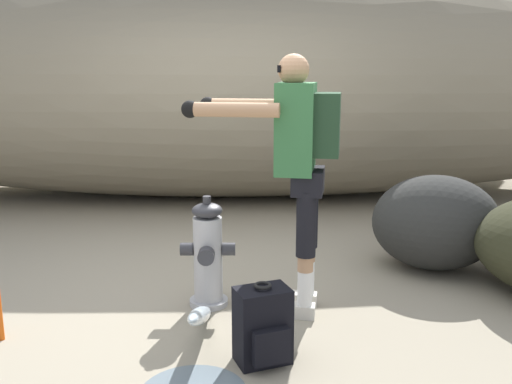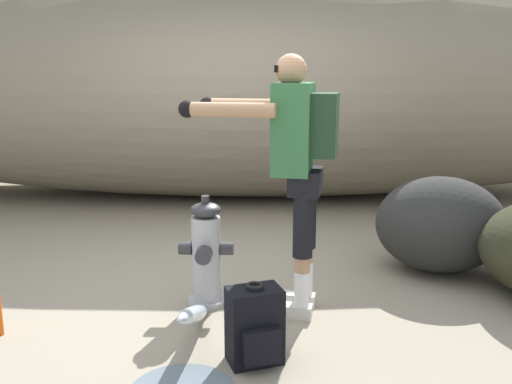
# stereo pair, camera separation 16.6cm
# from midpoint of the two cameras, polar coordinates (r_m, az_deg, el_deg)

# --- Properties ---
(ground_plane) EXTENTS (56.00, 56.00, 0.04)m
(ground_plane) POSITION_cam_midpoint_polar(r_m,az_deg,el_deg) (4.25, -5.28, -10.56)
(ground_plane) COLOR gray
(dirt_embankment) EXTENTS (13.34, 3.20, 2.77)m
(dirt_embankment) POSITION_cam_midpoint_polar(r_m,az_deg,el_deg) (7.34, -3.32, 10.46)
(dirt_embankment) COLOR gray
(dirt_embankment) RESTS_ON ground_plane
(fire_hydrant) EXTENTS (0.38, 0.33, 0.79)m
(fire_hydrant) POSITION_cam_midpoint_polar(r_m,az_deg,el_deg) (3.94, -6.12, -6.46)
(fire_hydrant) COLOR #B2B2B7
(fire_hydrant) RESTS_ON ground_plane
(hydrant_water_jet) EXTENTS (0.56, 1.28, 0.49)m
(hydrant_water_jet) POSITION_cam_midpoint_polar(r_m,az_deg,el_deg) (3.32, -7.33, -14.12)
(hydrant_water_jet) COLOR silver
(hydrant_water_jet) RESTS_ON ground_plane
(utility_worker) EXTENTS (1.02, 0.63, 1.73)m
(utility_worker) POSITION_cam_midpoint_polar(r_m,az_deg,el_deg) (3.66, 2.87, 3.96)
(utility_worker) COLOR beige
(utility_worker) RESTS_ON ground_plane
(spare_backpack) EXTENTS (0.35, 0.35, 0.47)m
(spare_backpack) POSITION_cam_midpoint_polar(r_m,az_deg,el_deg) (3.25, -0.80, -13.52)
(spare_backpack) COLOR black
(spare_backpack) RESTS_ON ground_plane
(boulder_mid) EXTENTS (1.09, 0.95, 0.78)m
(boulder_mid) POSITION_cam_midpoint_polar(r_m,az_deg,el_deg) (4.85, 16.84, -2.97)
(boulder_mid) COLOR #2B2B2A
(boulder_mid) RESTS_ON ground_plane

